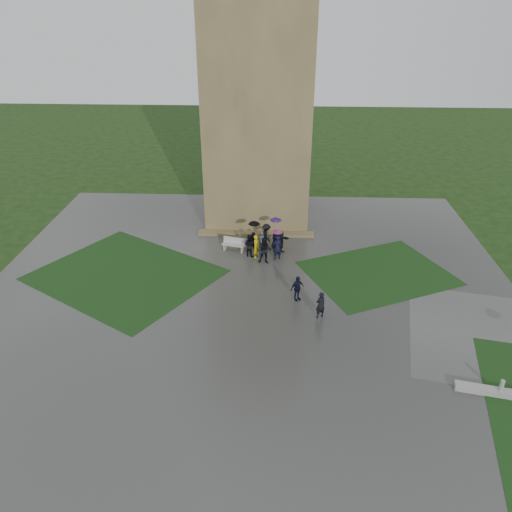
{
  "coord_description": "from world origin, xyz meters",
  "views": [
    {
      "loc": [
        1.61,
        -24.46,
        16.87
      ],
      "look_at": [
        0.27,
        4.87,
        1.2
      ],
      "focal_mm": 35.0,
      "sensor_mm": 36.0,
      "label": 1
    }
  ],
  "objects_px": {
    "pedestrian_near": "(320,305)",
    "tower": "(258,106)",
    "pedestrian_mid": "(297,288)",
    "bench": "(234,244)"
  },
  "relations": [
    {
      "from": "pedestrian_mid",
      "to": "pedestrian_near",
      "type": "bearing_deg",
      "value": -89.1
    },
    {
      "from": "tower",
      "to": "bench",
      "type": "height_order",
      "value": "tower"
    },
    {
      "from": "bench",
      "to": "pedestrian_near",
      "type": "relative_size",
      "value": 1.05
    },
    {
      "from": "tower",
      "to": "pedestrian_mid",
      "type": "distance_m",
      "value": 16.05
    },
    {
      "from": "tower",
      "to": "pedestrian_mid",
      "type": "xyz_separation_m",
      "value": [
        2.94,
        -13.51,
        -8.16
      ]
    },
    {
      "from": "tower",
      "to": "bench",
      "type": "relative_size",
      "value": 10.19
    },
    {
      "from": "pedestrian_near",
      "to": "tower",
      "type": "bearing_deg",
      "value": -102.97
    },
    {
      "from": "tower",
      "to": "pedestrian_mid",
      "type": "bearing_deg",
      "value": -77.71
    },
    {
      "from": "tower",
      "to": "pedestrian_near",
      "type": "height_order",
      "value": "tower"
    },
    {
      "from": "tower",
      "to": "pedestrian_mid",
      "type": "relative_size",
      "value": 10.99
    }
  ]
}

